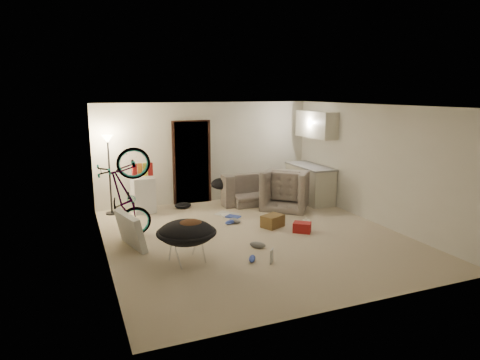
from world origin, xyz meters
name	(u,v)px	position (x,y,z in m)	size (l,w,h in m)	color
floor	(254,237)	(0.00, 0.00, -0.01)	(5.50, 6.00, 0.02)	beige
ceiling	(255,105)	(0.00, 0.00, 2.51)	(5.50, 6.00, 0.02)	white
wall_back	(206,152)	(0.00, 3.01, 1.25)	(5.50, 0.02, 2.50)	silver
wall_front	(353,215)	(0.00, -3.01, 1.25)	(5.50, 0.02, 2.50)	silver
wall_left	(101,185)	(-2.76, 0.00, 1.25)	(0.02, 6.00, 2.50)	silver
wall_right	(374,164)	(2.76, 0.00, 1.25)	(0.02, 6.00, 2.50)	silver
doorway	(192,163)	(-0.40, 2.97, 1.02)	(0.85, 0.10, 2.04)	black
door_trim	(192,163)	(-0.40, 2.94, 1.02)	(0.97, 0.04, 2.10)	black
floor_lamp	(109,158)	(-2.40, 2.65, 1.31)	(0.28, 0.28, 1.81)	black
kitchen_counter	(310,184)	(2.43, 2.00, 0.44)	(0.60, 1.50, 0.88)	beige
counter_top	(310,166)	(2.43, 2.00, 0.90)	(0.64, 1.54, 0.04)	gray
kitchen_uppers	(316,124)	(2.56, 2.00, 1.95)	(0.38, 1.40, 0.65)	beige
sofa	(257,190)	(1.16, 2.45, 0.29)	(1.99, 0.78, 0.58)	#313832
armchair	(289,193)	(1.65, 1.68, 0.35)	(1.07, 0.93, 0.69)	#313832
bicycle	(126,215)	(-2.30, 0.79, 0.47)	(0.63, 1.79, 0.94)	black
book_asset	(270,264)	(-0.32, -1.37, 0.01)	(0.17, 0.24, 0.02)	maroon
mini_fridge	(143,195)	(-1.69, 2.55, 0.41)	(0.48, 0.48, 0.82)	white
snack_box_0	(134,170)	(-1.86, 2.55, 1.00)	(0.10, 0.07, 0.30)	maroon
snack_box_1	(140,170)	(-1.74, 2.55, 1.00)	(0.10, 0.07, 0.30)	#C66518
snack_box_2	(145,170)	(-1.62, 2.55, 1.00)	(0.10, 0.07, 0.30)	gold
snack_box_3	(150,169)	(-1.50, 2.55, 1.00)	(0.10, 0.07, 0.30)	maroon
saucer_chair	(187,238)	(-1.54, -0.74, 0.41)	(0.98, 0.98, 0.70)	silver
hoodie	(190,226)	(-1.49, -0.77, 0.62)	(0.48, 0.40, 0.22)	#502F1B
sofa_drape	(222,184)	(0.21, 2.45, 0.54)	(0.56, 0.46, 0.28)	black
tv_box	(130,230)	(-2.30, 0.29, 0.32)	(0.11, 0.96, 0.63)	silver
drink_case_a	(273,221)	(0.59, 0.40, 0.13)	(0.44, 0.31, 0.25)	brown
drink_case_b	(302,227)	(0.99, -0.12, 0.10)	(0.34, 0.25, 0.20)	maroon
juicer	(306,223)	(1.24, 0.14, 0.09)	(0.15, 0.15, 0.22)	white
newspaper	(227,214)	(0.04, 1.64, 0.00)	(0.39, 0.51, 0.01)	beige
book_blue	(233,217)	(0.08, 1.35, 0.02)	(0.22, 0.30, 0.03)	#3249B5
book_white	(226,215)	(-0.03, 1.53, 0.01)	(0.22, 0.29, 0.03)	silver
shoe_0	(230,222)	(-0.17, 0.90, 0.05)	(0.25, 0.10, 0.09)	#3249B5
shoe_1	(235,221)	(-0.04, 0.93, 0.06)	(0.30, 0.12, 0.11)	slate
shoe_2	(252,259)	(-0.54, -1.13, 0.05)	(0.26, 0.10, 0.10)	#3249B5
shoe_3	(258,245)	(-0.20, -0.59, 0.06)	(0.30, 0.12, 0.11)	slate
clothes_lump_a	(197,230)	(-0.99, 0.51, 0.09)	(0.55, 0.48, 0.18)	black
clothes_lump_b	(183,205)	(-0.76, 2.55, 0.06)	(0.41, 0.36, 0.13)	black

